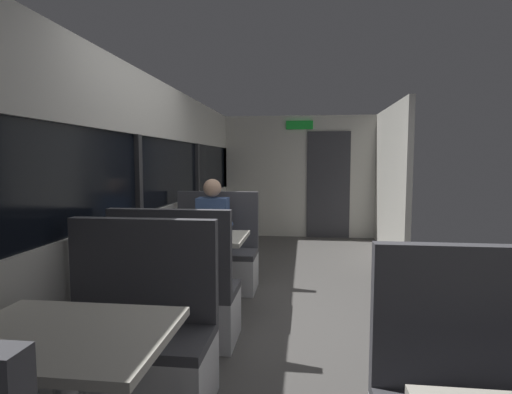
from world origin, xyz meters
TOP-DOWN VIEW (x-y plane):
  - ground_plane at (0.00, 0.00)m, footprint 3.30×9.20m
  - carriage_window_panel_left at (-1.45, 0.00)m, footprint 0.09×8.48m
  - carriage_end_bulkhead at (0.06, 4.19)m, footprint 2.90×0.11m
  - carriage_aisle_panel_right at (1.45, 3.00)m, footprint 0.08×2.40m
  - dining_table_near_window at (-0.89, -2.09)m, footprint 0.90×0.70m
  - bench_near_window_facing_entry at (-0.89, -1.39)m, footprint 0.95×0.50m
  - dining_table_mid_window at (-0.89, 0.15)m, footprint 0.90×0.70m
  - bench_mid_window_facing_end at (-0.89, -0.55)m, footprint 0.95×0.50m
  - bench_mid_window_facing_entry at (-0.89, 0.85)m, footprint 0.95×0.50m
  - seated_passenger at (-0.89, 0.77)m, footprint 0.47×0.55m

SIDE VIEW (x-z plane):
  - ground_plane at x=0.00m, z-range -0.02..0.00m
  - bench_near_window_facing_entry at x=-0.89m, z-range -0.22..0.88m
  - bench_mid_window_facing_end at x=-0.89m, z-range -0.22..0.88m
  - bench_mid_window_facing_entry at x=-0.89m, z-range -0.22..0.88m
  - seated_passenger at x=-0.89m, z-range -0.09..1.17m
  - dining_table_near_window at x=-0.89m, z-range 0.27..1.01m
  - dining_table_mid_window at x=-0.89m, z-range 0.27..1.01m
  - carriage_window_panel_left at x=-1.45m, z-range -0.04..2.26m
  - carriage_end_bulkhead at x=0.06m, z-range -0.01..2.29m
  - carriage_aisle_panel_right at x=1.45m, z-range 0.00..2.30m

